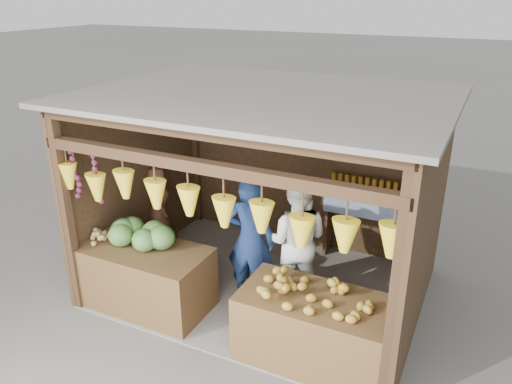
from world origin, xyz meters
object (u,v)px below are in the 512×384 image
at_px(man_standing, 251,241).
at_px(vendor_seated, 158,201).
at_px(counter_left, 143,277).
at_px(woman_standing, 296,240).
at_px(counter_right, 316,329).

bearing_deg(man_standing, vendor_seated, -23.23).
relative_size(counter_left, man_standing, 0.98).
distance_m(counter_left, man_standing, 1.44).
relative_size(counter_left, vendor_seated, 1.60).
bearing_deg(woman_standing, counter_right, 110.90).
bearing_deg(woman_standing, counter_left, 16.89).
xyz_separation_m(man_standing, vendor_seated, (-1.83, 0.57, -0.02)).
bearing_deg(vendor_seated, counter_right, -158.97).
distance_m(man_standing, woman_standing, 0.57).
bearing_deg(vendor_seated, woman_standing, -143.32).
xyz_separation_m(counter_right, man_standing, (-1.13, 0.70, 0.48)).
height_order(man_standing, vendor_seated, man_standing).
distance_m(counter_right, man_standing, 1.42).
height_order(counter_right, woman_standing, woman_standing).
xyz_separation_m(woman_standing, vendor_seated, (-2.34, 0.32, -0.02)).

